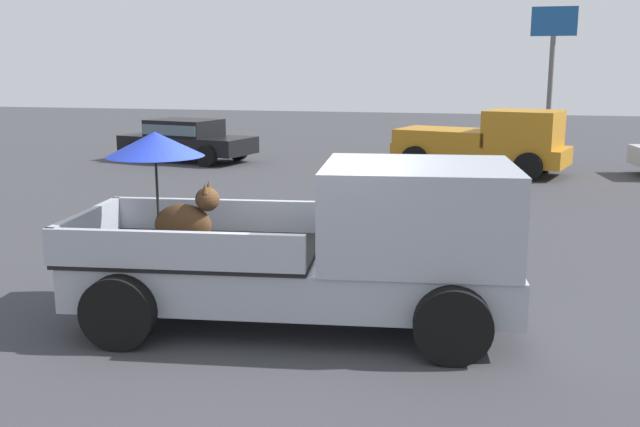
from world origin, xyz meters
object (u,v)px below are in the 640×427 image
at_px(pickup_truck_main, 332,244).
at_px(pickup_truck_red, 487,142).
at_px(motel_sign, 552,53).
at_px(parked_sedan_near, 186,138).

height_order(pickup_truck_main, pickup_truck_red, pickup_truck_main).
height_order(pickup_truck_main, motel_sign, motel_sign).
bearing_deg(pickup_truck_main, motel_sign, 71.02).
relative_size(pickup_truck_red, motel_sign, 1.06).
relative_size(pickup_truck_red, parked_sedan_near, 1.12).
xyz_separation_m(pickup_truck_main, motel_sign, (3.37, 16.47, 2.46)).
bearing_deg(motel_sign, pickup_truck_red, -117.38).
bearing_deg(pickup_truck_red, pickup_truck_main, -81.49).
xyz_separation_m(pickup_truck_red, motel_sign, (1.83, 3.54, 2.54)).
relative_size(pickup_truck_main, motel_sign, 1.09).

